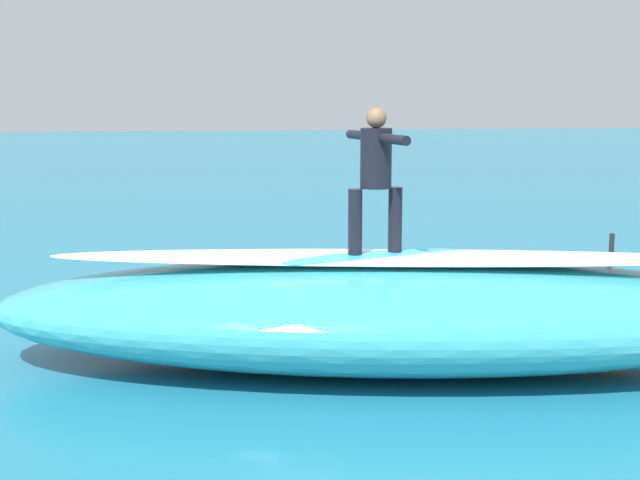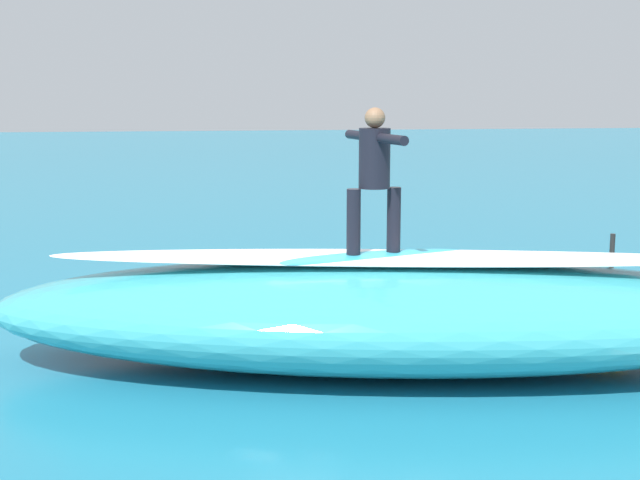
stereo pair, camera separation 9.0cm
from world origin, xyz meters
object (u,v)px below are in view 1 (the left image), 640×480
(surfboard_riding, at_px, (375,257))
(surfer_riding, at_px, (376,169))
(surfer_paddling, at_px, (275,270))
(surfboard_paddling, at_px, (282,280))
(buoy_marker, at_px, (609,292))

(surfboard_riding, relative_size, surfer_riding, 1.40)
(surfboard_riding, bearing_deg, surfer_riding, 75.78)
(surfboard_riding, distance_m, surfer_riding, 0.99)
(surfboard_riding, bearing_deg, surfer_paddling, -92.74)
(surfer_riding, distance_m, surfboard_paddling, 5.02)
(surfer_paddling, xyz_separation_m, buoy_marker, (-4.33, 2.93, 0.14))
(surfer_paddling, bearing_deg, surfboard_paddling, 0.00)
(surfboard_riding, xyz_separation_m, buoy_marker, (-3.71, -1.58, -0.91))
(surfer_riding, bearing_deg, surfboard_riding, -104.22)
(surfboard_riding, distance_m, buoy_marker, 4.13)
(surfer_riding, relative_size, buoy_marker, 1.38)
(surfer_paddling, relative_size, buoy_marker, 1.36)
(surfboard_riding, height_order, surfer_riding, surfer_riding)
(surfboard_riding, xyz_separation_m, surfer_riding, (0.00, 0.00, 0.99))
(surfboard_paddling, relative_size, buoy_marker, 1.64)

